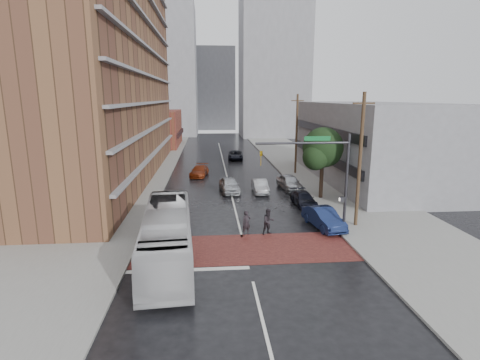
{
  "coord_description": "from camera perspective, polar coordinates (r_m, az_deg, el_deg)",
  "views": [
    {
      "loc": [
        -2.24,
        -22.14,
        9.62
      ],
      "look_at": [
        0.11,
        5.33,
        3.5
      ],
      "focal_mm": 28.0,
      "sensor_mm": 36.0,
      "label": 1
    }
  ],
  "objects": [
    {
      "name": "ground",
      "position": [
        24.24,
        0.84,
        -10.87
      ],
      "size": [
        160.0,
        160.0,
        0.0
      ],
      "primitive_type": "plane",
      "color": "black",
      "rests_on": "ground"
    },
    {
      "name": "crosswalk",
      "position": [
        24.7,
        0.72,
        -10.39
      ],
      "size": [
        14.0,
        5.0,
        0.02
      ],
      "primitive_type": "cube",
      "color": "maroon",
      "rests_on": "ground"
    },
    {
      "name": "sidewalk_west",
      "position": [
        48.98,
        -15.68,
        0.81
      ],
      "size": [
        9.0,
        90.0,
        0.15
      ],
      "primitive_type": "cube",
      "color": "gray",
      "rests_on": "ground"
    },
    {
      "name": "sidewalk_east",
      "position": [
        50.02,
        11.16,
        1.28
      ],
      "size": [
        9.0,
        90.0,
        0.15
      ],
      "primitive_type": "cube",
      "color": "gray",
      "rests_on": "ground"
    },
    {
      "name": "apartment_block",
      "position": [
        47.81,
        -20.01,
        17.05
      ],
      "size": [
        10.0,
        44.0,
        28.0
      ],
      "primitive_type": "cube",
      "color": "brown",
      "rests_on": "ground"
    },
    {
      "name": "storefront_west",
      "position": [
        77.0,
        -12.26,
        7.68
      ],
      "size": [
        8.0,
        16.0,
        7.0
      ],
      "primitive_type": "cube",
      "color": "maroon",
      "rests_on": "ground"
    },
    {
      "name": "building_east",
      "position": [
        46.4,
        19.06,
        5.5
      ],
      "size": [
        11.0,
        26.0,
        9.0
      ],
      "primitive_type": "cube",
      "color": "gray",
      "rests_on": "ground"
    },
    {
      "name": "distant_tower_west",
      "position": [
        101.03,
        -12.02,
        15.87
      ],
      "size": [
        18.0,
        16.0,
        32.0
      ],
      "primitive_type": "cube",
      "color": "gray",
      "rests_on": "ground"
    },
    {
      "name": "distant_tower_east",
      "position": [
        95.9,
        5.12,
        17.48
      ],
      "size": [
        16.0,
        14.0,
        36.0
      ],
      "primitive_type": "cube",
      "color": "gray",
      "rests_on": "ground"
    },
    {
      "name": "distant_tower_center",
      "position": [
        117.18,
        -3.9,
        13.65
      ],
      "size": [
        12.0,
        10.0,
        24.0
      ],
      "primitive_type": "cube",
      "color": "gray",
      "rests_on": "ground"
    },
    {
      "name": "street_tree",
      "position": [
        36.16,
        12.51,
        4.45
      ],
      "size": [
        4.2,
        4.1,
        6.9
      ],
      "color": "#332319",
      "rests_on": "ground"
    },
    {
      "name": "signal_mast",
      "position": [
        26.39,
        13.06,
        1.51
      ],
      "size": [
        6.5,
        0.3,
        7.2
      ],
      "color": "#2D2D33",
      "rests_on": "ground"
    },
    {
      "name": "utility_pole_near",
      "position": [
        28.73,
        17.81,
        2.94
      ],
      "size": [
        1.6,
        0.26,
        10.0
      ],
      "color": "#473321",
      "rests_on": "ground"
    },
    {
      "name": "utility_pole_far",
      "position": [
        47.65,
        8.6,
        6.98
      ],
      "size": [
        1.6,
        0.26,
        10.0
      ],
      "color": "#473321",
      "rests_on": "ground"
    },
    {
      "name": "transit_bus",
      "position": [
        22.74,
        -11.03,
        -8.35
      ],
      "size": [
        3.54,
        11.73,
        3.22
      ],
      "primitive_type": "imported",
      "rotation": [
        0.0,
        0.0,
        0.07
      ],
      "color": "#BABABC",
      "rests_on": "ground"
    },
    {
      "name": "pedestrian_a",
      "position": [
        26.74,
        0.99,
        -6.55
      ],
      "size": [
        0.75,
        0.63,
        1.77
      ],
      "primitive_type": "imported",
      "rotation": [
        0.0,
        0.0,
        0.36
      ],
      "color": "black",
      "rests_on": "ground"
    },
    {
      "name": "pedestrian_b",
      "position": [
        26.92,
        4.38,
        -6.33
      ],
      "size": [
        1.12,
        1.01,
        1.88
      ],
      "primitive_type": "imported",
      "rotation": [
        0.0,
        0.0,
        0.39
      ],
      "color": "black",
      "rests_on": "ground"
    },
    {
      "name": "car_travel_a",
      "position": [
        38.57,
        -1.63,
        -0.75
      ],
      "size": [
        2.26,
        4.69,
        1.55
      ],
      "primitive_type": "imported",
      "rotation": [
        0.0,
        0.0,
        0.1
      ],
      "color": "#B1B5BA",
      "rests_on": "ground"
    },
    {
      "name": "car_travel_b",
      "position": [
        38.44,
        3.1,
        -0.97
      ],
      "size": [
        1.45,
        4.09,
        1.34
      ],
      "primitive_type": "imported",
      "rotation": [
        0.0,
        0.0,
        0.01
      ],
      "color": "#B9BCC1",
      "rests_on": "ground"
    },
    {
      "name": "car_travel_c",
      "position": [
        46.72,
        -6.21,
        1.38
      ],
      "size": [
        2.59,
        4.79,
        1.32
      ],
      "primitive_type": "imported",
      "rotation": [
        0.0,
        0.0,
        -0.17
      ],
      "color": "#67210B",
      "rests_on": "ground"
    },
    {
      "name": "suv_travel",
      "position": [
        59.08,
        -0.69,
        3.81
      ],
      "size": [
        2.61,
        5.06,
        1.37
      ],
      "primitive_type": "imported",
      "rotation": [
        0.0,
        0.0,
        -0.07
      ],
      "color": "black",
      "rests_on": "ground"
    },
    {
      "name": "car_parked_near",
      "position": [
        28.89,
        12.63,
        -5.67
      ],
      "size": [
        2.41,
        4.79,
        1.51
      ],
      "primitive_type": "imported",
      "rotation": [
        0.0,
        0.0,
        0.19
      ],
      "color": "#15224C",
      "rests_on": "ground"
    },
    {
      "name": "car_parked_mid",
      "position": [
        34.46,
        9.66,
        -2.84
      ],
      "size": [
        1.87,
        4.22,
        1.2
      ],
      "primitive_type": "imported",
      "rotation": [
        0.0,
        0.0,
        0.05
      ],
      "color": "black",
      "rests_on": "ground"
    },
    {
      "name": "car_parked_far",
      "position": [
        40.07,
        7.55,
        -0.33
      ],
      "size": [
        2.38,
        4.8,
        1.57
      ],
      "primitive_type": "imported",
      "rotation": [
        0.0,
        0.0,
        0.12
      ],
      "color": "#A9ACB1",
      "rests_on": "ground"
    }
  ]
}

